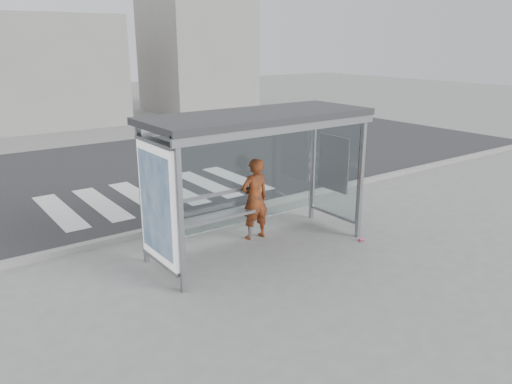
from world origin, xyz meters
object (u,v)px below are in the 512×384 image
bus_shelter (240,150)px  person (255,199)px  bench (215,218)px  soda_can (361,240)px

bus_shelter → person: 1.39m
person → bus_shelter: bearing=37.7°
bus_shelter → bench: size_ratio=2.07×
bus_shelter → bench: 1.46m
person → soda_can: bearing=142.5°
bus_shelter → person: (0.64, 0.43, -1.16)m
person → soda_can: 2.29m
person → soda_can: (1.61, -1.41, -0.79)m
bus_shelter → bench: bearing=123.0°
bus_shelter → bench: (-0.28, 0.43, -1.36)m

